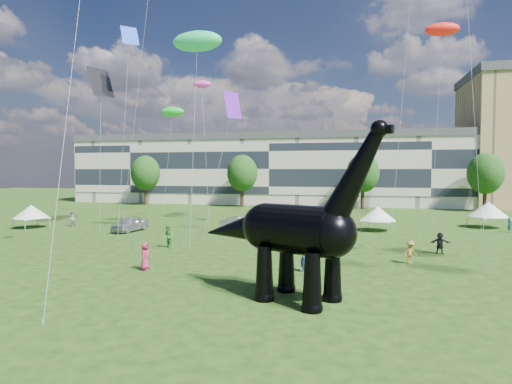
# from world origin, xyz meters

# --- Properties ---
(ground) EXTENTS (220.00, 220.00, 0.00)m
(ground) POSITION_xyz_m (0.00, 0.00, 0.00)
(ground) COLOR #16330C
(ground) RESTS_ON ground
(terrace_row) EXTENTS (78.00, 11.00, 12.00)m
(terrace_row) POSITION_xyz_m (-8.00, 62.00, 6.00)
(terrace_row) COLOR beige
(terrace_row) RESTS_ON ground
(tree_far_left) EXTENTS (5.20, 5.20, 9.44)m
(tree_far_left) POSITION_xyz_m (-30.00, 53.00, 6.29)
(tree_far_left) COLOR #382314
(tree_far_left) RESTS_ON ground
(tree_mid_left) EXTENTS (5.20, 5.20, 9.44)m
(tree_mid_left) POSITION_xyz_m (-12.00, 53.00, 6.29)
(tree_mid_left) COLOR #382314
(tree_mid_left) RESTS_ON ground
(tree_mid_right) EXTENTS (5.20, 5.20, 9.44)m
(tree_mid_right) POSITION_xyz_m (8.00, 53.00, 6.29)
(tree_mid_right) COLOR #382314
(tree_mid_right) RESTS_ON ground
(tree_far_right) EXTENTS (5.20, 5.20, 9.44)m
(tree_far_right) POSITION_xyz_m (26.00, 53.00, 6.29)
(tree_far_right) COLOR #382314
(tree_far_right) RESTS_ON ground
(dinosaur_sculpture) EXTENTS (10.40, 5.93, 8.81)m
(dinosaur_sculpture) POSITION_xyz_m (3.46, 3.03, 3.33)
(dinosaur_sculpture) COLOR black
(dinosaur_sculpture) RESTS_ON ground
(car_silver) EXTENTS (2.54, 4.77, 1.54)m
(car_silver) POSITION_xyz_m (-15.96, 22.25, 0.77)
(car_silver) COLOR silver
(car_silver) RESTS_ON ground
(car_grey) EXTENTS (4.65, 1.82, 1.51)m
(car_grey) POSITION_xyz_m (-4.62, 24.88, 0.75)
(car_grey) COLOR slate
(car_grey) RESTS_ON ground
(car_white) EXTENTS (5.90, 4.13, 1.50)m
(car_white) POSITION_xyz_m (-3.30, 26.17, 0.75)
(car_white) COLOR white
(car_white) RESTS_ON ground
(car_dark) EXTENTS (2.62, 5.07, 1.41)m
(car_dark) POSITION_xyz_m (1.47, 19.89, 0.70)
(car_dark) COLOR #595960
(car_dark) RESTS_ON ground
(gazebo_near) EXTENTS (4.59, 4.59, 2.55)m
(gazebo_near) POSITION_xyz_m (9.01, 28.31, 1.79)
(gazebo_near) COLOR white
(gazebo_near) RESTS_ON ground
(gazebo_far) EXTENTS (5.14, 5.14, 2.84)m
(gazebo_far) POSITION_xyz_m (20.97, 33.46, 1.99)
(gazebo_far) COLOR silver
(gazebo_far) RESTS_ON ground
(gazebo_left) EXTENTS (4.79, 4.79, 2.54)m
(gazebo_left) POSITION_xyz_m (-27.86, 22.29, 1.78)
(gazebo_left) COLOR silver
(gazebo_left) RESTS_ON ground
(visitors) EXTENTS (47.04, 27.21, 1.87)m
(visitors) POSITION_xyz_m (-3.07, 17.27, 0.86)
(visitors) COLOR #9B4D4E
(visitors) RESTS_ON ground
(kites) EXTENTS (55.96, 40.72, 22.61)m
(kites) POSITION_xyz_m (-1.54, 26.75, 18.93)
(kites) COLOR red
(kites) RESTS_ON ground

